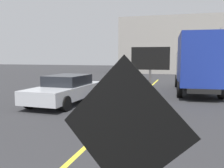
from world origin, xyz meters
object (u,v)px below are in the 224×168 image
Objects in this scene: box_truck at (197,63)px; pickup_car at (66,89)px; roadwork_sign at (124,132)px; arrow_board_trailer at (150,99)px; highway_guide_sign at (212,44)px; traffic_cone_near_sign at (111,156)px; traffic_cone_mid_lane at (128,124)px.

box_truck is 8.44m from pickup_car.
roadwork_sign is 13.97m from box_truck.
pickup_car is (-4.22, 0.61, 0.22)m from arrow_board_trailer.
pickup_car is 1.01× the size of highway_guide_sign.
arrow_board_trailer is at bearing 89.77° from traffic_cone_near_sign.
highway_guide_sign reaches higher than arrow_board_trailer.
pickup_car reaches higher than traffic_cone_near_sign.
highway_guide_sign is 21.44m from traffic_cone_near_sign.
highway_guide_sign is (3.87, 14.96, 2.94)m from arrow_board_trailer.
arrow_board_trailer is 5.90m from traffic_cone_near_sign.
box_truck is at bearing 79.51° from traffic_cone_near_sign.
roadwork_sign reaches higher than traffic_cone_mid_lane.
arrow_board_trailer is at bearing -104.51° from highway_guide_sign.
highway_guide_sign is at bearing 60.59° from pickup_car.
highway_guide_sign is (3.15, 22.86, 1.95)m from roadwork_sign.
traffic_cone_mid_lane is (-4.08, -18.40, -3.12)m from highway_guide_sign.
pickup_car is 8.34× the size of traffic_cone_mid_lane.
traffic_cone_near_sign is at bearing -90.23° from arrow_board_trailer.
pickup_car is 7.88× the size of traffic_cone_near_sign.
roadwork_sign is at bearing -84.82° from arrow_board_trailer.
traffic_cone_near_sign is (-3.89, -20.85, -3.11)m from highway_guide_sign.
highway_guide_sign reaches higher than box_truck.
roadwork_sign is at bearing -69.72° from traffic_cone_near_sign.
box_truck is at bearing 40.03° from pickup_car.
arrow_board_trailer is at bearing -8.23° from pickup_car.
traffic_cone_near_sign is (-2.20, -11.88, -1.60)m from box_truck.
arrow_board_trailer is 4.44× the size of traffic_cone_mid_lane.
highway_guide_sign is at bearing 79.31° from box_truck.
box_truck is 12.17× the size of traffic_cone_near_sign.
highway_guide_sign reaches higher than pickup_car.
arrow_board_trailer is 0.53× the size of pickup_car.
box_truck is at bearing 84.00° from roadwork_sign.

